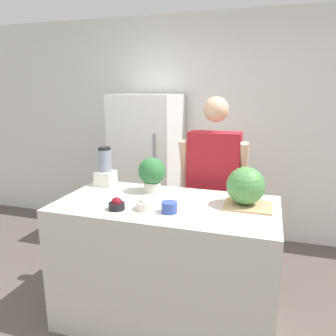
% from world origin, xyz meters
% --- Properties ---
extents(wall_back, '(8.00, 0.06, 2.60)m').
position_xyz_m(wall_back, '(0.00, 2.15, 1.30)').
color(wall_back, white).
rests_on(wall_back, ground_plane).
extents(counter_island, '(1.59, 0.82, 0.95)m').
position_xyz_m(counter_island, '(0.00, 0.41, 0.48)').
color(counter_island, beige).
rests_on(counter_island, ground_plane).
extents(refrigerator, '(0.68, 0.76, 1.71)m').
position_xyz_m(refrigerator, '(-0.63, 1.73, 0.85)').
color(refrigerator, white).
rests_on(refrigerator, ground_plane).
extents(person, '(0.60, 0.27, 1.70)m').
position_xyz_m(person, '(0.23, 1.11, 0.87)').
color(person, gray).
rests_on(person, ground_plane).
extents(cutting_board, '(0.33, 0.27, 0.01)m').
position_xyz_m(cutting_board, '(0.57, 0.50, 0.96)').
color(cutting_board, tan).
rests_on(cutting_board, counter_island).
extents(watermelon, '(0.27, 0.27, 0.27)m').
position_xyz_m(watermelon, '(0.54, 0.52, 1.10)').
color(watermelon, '#4C8C47').
rests_on(watermelon, cutting_board).
extents(bowl_cherries, '(0.11, 0.11, 0.09)m').
position_xyz_m(bowl_cherries, '(-0.28, 0.18, 0.99)').
color(bowl_cherries, black).
rests_on(bowl_cherries, counter_island).
extents(bowl_cream, '(0.13, 0.13, 0.10)m').
position_xyz_m(bowl_cream, '(-0.09, 0.24, 0.99)').
color(bowl_cream, beige).
rests_on(bowl_cream, counter_island).
extents(bowl_small_blue, '(0.11, 0.11, 0.07)m').
position_xyz_m(bowl_small_blue, '(0.08, 0.23, 0.99)').
color(bowl_small_blue, '#334C9E').
rests_on(bowl_small_blue, counter_island).
extents(blender, '(0.15, 0.15, 0.33)m').
position_xyz_m(blender, '(-0.64, 0.70, 1.09)').
color(blender, silver).
rests_on(blender, counter_island).
extents(potted_plant, '(0.22, 0.22, 0.28)m').
position_xyz_m(potted_plant, '(-0.19, 0.63, 1.11)').
color(potted_plant, beige).
rests_on(potted_plant, counter_island).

